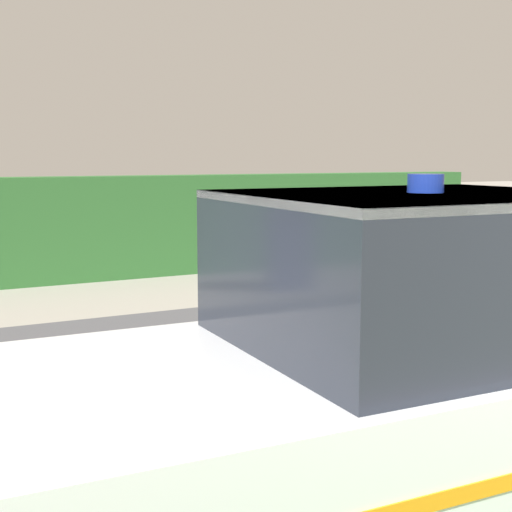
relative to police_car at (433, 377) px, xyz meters
name	(u,v)px	position (x,y,z in m)	size (l,w,h in m)	color
road_strip	(364,373)	(1.20, 2.24, -0.77)	(28.00, 6.49, 0.01)	#4C4C51
garden_hedge	(72,229)	(0.03, 8.24, 0.03)	(15.26, 0.57, 1.61)	#2D662D
police_car	(433,377)	(0.00, 0.00, 0.00)	(4.57, 1.88, 1.82)	black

